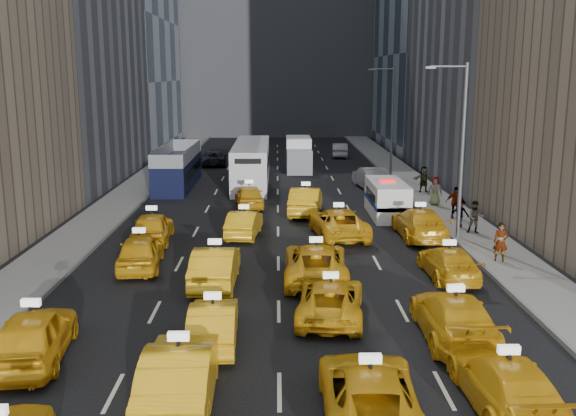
# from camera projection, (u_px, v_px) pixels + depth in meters

# --- Properties ---
(ground) EXTENTS (160.00, 160.00, 0.00)m
(ground) POSITION_uv_depth(u_px,v_px,m) (279.00, 333.00, 21.34)
(ground) COLOR black
(ground) RESTS_ON ground
(sidewalk_west) EXTENTS (3.00, 90.00, 0.15)m
(sidewalk_west) POSITION_uv_depth(u_px,v_px,m) (130.00, 194.00, 45.60)
(sidewalk_west) COLOR gray
(sidewalk_west) RESTS_ON ground
(sidewalk_east) EXTENTS (3.00, 90.00, 0.15)m
(sidewalk_east) POSITION_uv_depth(u_px,v_px,m) (424.00, 193.00, 45.96)
(sidewalk_east) COLOR gray
(sidewalk_east) RESTS_ON ground
(curb_west) EXTENTS (0.15, 90.00, 0.18)m
(curb_west) POSITION_uv_depth(u_px,v_px,m) (151.00, 193.00, 45.63)
(curb_west) COLOR slate
(curb_west) RESTS_ON ground
(curb_east) EXTENTS (0.15, 90.00, 0.18)m
(curb_east) POSITION_uv_depth(u_px,v_px,m) (404.00, 193.00, 45.93)
(curb_east) COLOR slate
(curb_east) RESTS_ON ground
(streetlight_near) EXTENTS (2.15, 0.22, 9.00)m
(streetlight_near) POSITION_uv_depth(u_px,v_px,m) (460.00, 145.00, 32.22)
(streetlight_near) COLOR #595B60
(streetlight_near) RESTS_ON ground
(streetlight_far) EXTENTS (2.15, 0.22, 9.00)m
(streetlight_far) POSITION_uv_depth(u_px,v_px,m) (391.00, 118.00, 51.78)
(streetlight_far) COLOR #595B60
(streetlight_far) RESTS_ON ground
(taxi_1) EXTENTS (1.86, 5.05, 1.65)m
(taxi_1) POSITION_uv_depth(u_px,v_px,m) (180.00, 374.00, 16.64)
(taxi_1) COLOR #E9A513
(taxi_1) RESTS_ON ground
(taxi_2) EXTENTS (2.57, 5.26, 1.44)m
(taxi_2) POSITION_uv_depth(u_px,v_px,m) (369.00, 394.00, 15.83)
(taxi_2) COLOR #E9A513
(taxi_2) RESTS_ON ground
(taxi_3) EXTENTS (2.12, 4.92, 1.41)m
(taxi_3) POSITION_uv_depth(u_px,v_px,m) (506.00, 383.00, 16.40)
(taxi_3) COLOR #E9A513
(taxi_3) RESTS_ON ground
(taxi_4) EXTENTS (2.44, 4.95, 1.62)m
(taxi_4) POSITION_uv_depth(u_px,v_px,m) (34.00, 335.00, 19.13)
(taxi_4) COLOR #E9A513
(taxi_4) RESTS_ON ground
(taxi_5) EXTENTS (1.62, 4.26, 1.39)m
(taxi_5) POSITION_uv_depth(u_px,v_px,m) (213.00, 323.00, 20.39)
(taxi_5) COLOR #E9A513
(taxi_5) RESTS_ON ground
(taxi_6) EXTENTS (2.79, 5.07, 1.34)m
(taxi_6) POSITION_uv_depth(u_px,v_px,m) (330.00, 299.00, 22.58)
(taxi_6) COLOR #E9A513
(taxi_6) RESTS_ON ground
(taxi_7) EXTENTS (2.25, 5.32, 1.53)m
(taxi_7) POSITION_uv_depth(u_px,v_px,m) (454.00, 317.00, 20.68)
(taxi_7) COLOR #E9A513
(taxi_7) RESTS_ON ground
(taxi_8) EXTENTS (2.22, 4.64, 1.53)m
(taxi_8) POSITION_uv_depth(u_px,v_px,m) (140.00, 252.00, 28.22)
(taxi_8) COLOR #E9A513
(taxi_8) RESTS_ON ground
(taxi_9) EXTENTS (1.77, 4.88, 1.60)m
(taxi_9) POSITION_uv_depth(u_px,v_px,m) (215.00, 266.00, 26.09)
(taxi_9) COLOR #E9A513
(taxi_9) RESTS_ON ground
(taxi_10) EXTENTS (2.76, 5.61, 1.53)m
(taxi_10) POSITION_uv_depth(u_px,v_px,m) (316.00, 262.00, 26.64)
(taxi_10) COLOR #E9A513
(taxi_10) RESTS_ON ground
(taxi_11) EXTENTS (1.97, 4.61, 1.33)m
(taxi_11) POSITION_uv_depth(u_px,v_px,m) (448.00, 263.00, 26.99)
(taxi_11) COLOR #E9A513
(taxi_11) RESTS_ON ground
(taxi_12) EXTENTS (2.12, 4.73, 1.58)m
(taxi_12) POSITION_uv_depth(u_px,v_px,m) (152.00, 227.00, 32.61)
(taxi_12) COLOR #E9A513
(taxi_12) RESTS_ON ground
(taxi_13) EXTENTS (1.92, 4.35, 1.39)m
(taxi_13) POSITION_uv_depth(u_px,v_px,m) (244.00, 224.00, 33.85)
(taxi_13) COLOR #E9A513
(taxi_13) RESTS_ON ground
(taxi_14) EXTENTS (3.15, 5.71, 1.51)m
(taxi_14) POSITION_uv_depth(u_px,v_px,m) (338.00, 223.00, 33.75)
(taxi_14) COLOR #E9A513
(taxi_14) RESTS_ON ground
(taxi_15) EXTENTS (2.26, 5.46, 1.58)m
(taxi_15) POSITION_uv_depth(u_px,v_px,m) (420.00, 223.00, 33.51)
(taxi_15) COLOR #E9A513
(taxi_15) RESTS_ON ground
(taxi_16) EXTENTS (2.20, 4.44, 1.46)m
(taxi_16) POSITION_uv_depth(u_px,v_px,m) (249.00, 196.00, 41.21)
(taxi_16) COLOR #E9A513
(taxi_16) RESTS_ON ground
(taxi_17) EXTENTS (2.37, 5.24, 1.67)m
(taxi_17) POSITION_uv_depth(u_px,v_px,m) (306.00, 201.00, 39.18)
(taxi_17) COLOR #E9A513
(taxi_17) RESTS_ON ground
(nypd_van) EXTENTS (2.23, 5.32, 2.25)m
(nypd_van) POSITION_uv_depth(u_px,v_px,m) (387.00, 199.00, 38.63)
(nypd_van) COLOR white
(nypd_van) RESTS_ON ground
(double_decker) EXTENTS (3.59, 10.60, 3.02)m
(double_decker) POSITION_uv_depth(u_px,v_px,m) (178.00, 167.00, 48.64)
(double_decker) COLOR black
(double_decker) RESTS_ON ground
(city_bus) EXTENTS (3.37, 12.52, 3.20)m
(city_bus) POSITION_uv_depth(u_px,v_px,m) (252.00, 164.00, 49.60)
(city_bus) COLOR silver
(city_bus) RESTS_ON ground
(box_truck) EXTENTS (2.52, 6.39, 2.87)m
(box_truck) POSITION_uv_depth(u_px,v_px,m) (299.00, 154.00, 56.86)
(box_truck) COLOR white
(box_truck) RESTS_ON ground
(misc_car_0) EXTENTS (2.36, 5.14, 1.63)m
(misc_car_0) POSITION_uv_depth(u_px,v_px,m) (371.00, 178.00, 47.89)
(misc_car_0) COLOR #9E9FA5
(misc_car_0) RESTS_ON ground
(misc_car_1) EXTENTS (2.65, 5.07, 1.36)m
(misc_car_1) POSITION_uv_depth(u_px,v_px,m) (214.00, 158.00, 60.07)
(misc_car_1) COLOR black
(misc_car_1) RESTS_ON ground
(misc_car_2) EXTENTS (2.15, 5.11, 1.47)m
(misc_car_2) POSITION_uv_depth(u_px,v_px,m) (300.00, 148.00, 67.12)
(misc_car_2) COLOR gray
(misc_car_2) RESTS_ON ground
(misc_car_3) EXTENTS (2.30, 4.67, 1.53)m
(misc_car_3) POSITION_uv_depth(u_px,v_px,m) (245.00, 152.00, 63.73)
(misc_car_3) COLOR black
(misc_car_3) RESTS_ON ground
(misc_car_4) EXTENTS (1.80, 4.42, 1.43)m
(misc_car_4) POSITION_uv_depth(u_px,v_px,m) (340.00, 150.00, 66.01)
(misc_car_4) COLOR #9B9CA2
(misc_car_4) RESTS_ON ground
(pedestrian_0) EXTENTS (0.73, 0.57, 1.77)m
(pedestrian_0) POSITION_uv_depth(u_px,v_px,m) (501.00, 242.00, 28.81)
(pedestrian_0) COLOR gray
(pedestrian_0) RESTS_ON sidewalk_east
(pedestrian_1) EXTENTS (0.93, 0.65, 1.74)m
(pedestrian_1) POSITION_uv_depth(u_px,v_px,m) (475.00, 217.00, 33.87)
(pedestrian_1) COLOR gray
(pedestrian_1) RESTS_ON sidewalk_east
(pedestrian_2) EXTENTS (1.06, 0.51, 1.60)m
(pedestrian_2) POSITION_uv_depth(u_px,v_px,m) (460.00, 213.00, 35.19)
(pedestrian_2) COLOR gray
(pedestrian_2) RESTS_ON sidewalk_east
(pedestrian_3) EXTENTS (1.18, 0.73, 1.87)m
(pedestrian_3) POSITION_uv_depth(u_px,v_px,m) (455.00, 202.00, 37.38)
(pedestrian_3) COLOR gray
(pedestrian_3) RESTS_ON sidewalk_east
(pedestrian_4) EXTENTS (0.99, 0.67, 1.85)m
(pedestrian_4) POSITION_uv_depth(u_px,v_px,m) (435.00, 191.00, 41.16)
(pedestrian_4) COLOR gray
(pedestrian_4) RESTS_ON sidewalk_east
(pedestrian_5) EXTENTS (1.72, 0.51, 1.85)m
(pedestrian_5) POSITION_uv_depth(u_px,v_px,m) (424.00, 179.00, 45.62)
(pedestrian_5) COLOR gray
(pedestrian_5) RESTS_ON sidewalk_east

